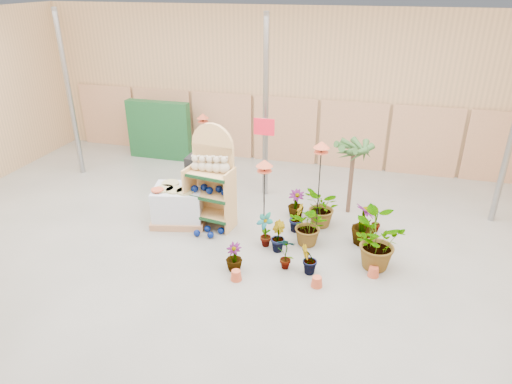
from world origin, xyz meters
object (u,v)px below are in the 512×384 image
pallet_stack (179,205)px  bird_table_front (264,166)px  potted_plant_2 (310,225)px  display_shelf (212,181)px

pallet_stack → bird_table_front: 2.56m
potted_plant_2 → pallet_stack: bearing=176.2°
pallet_stack → potted_plant_2: size_ratio=1.55×
bird_table_front → pallet_stack: bearing=168.9°
display_shelf → potted_plant_2: (2.27, -0.32, -0.63)m
display_shelf → potted_plant_2: display_shelf is taller
display_shelf → pallet_stack: display_shelf is taller
pallet_stack → display_shelf: bearing=-4.3°
pallet_stack → potted_plant_2: (3.07, -0.20, 0.02)m
potted_plant_2 → bird_table_front: bearing=-167.3°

